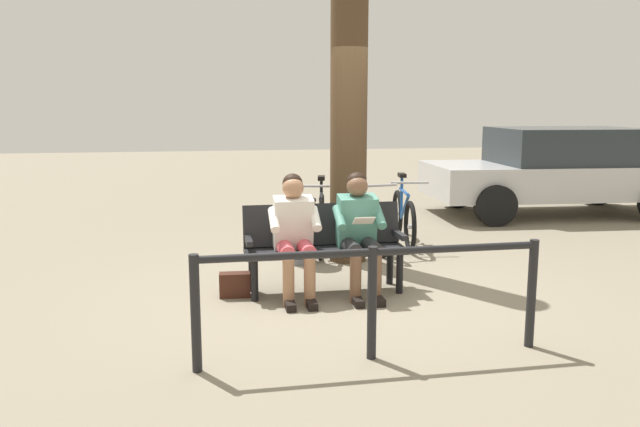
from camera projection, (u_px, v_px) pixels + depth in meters
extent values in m
plane|color=gray|center=(343.00, 293.00, 6.33)|extent=(40.00, 40.00, 0.00)
cube|color=black|center=(325.00, 251.00, 6.31)|extent=(1.60, 0.44, 0.05)
cube|color=black|center=(322.00, 224.00, 6.46)|extent=(1.60, 0.14, 0.42)
cube|color=black|center=(399.00, 235.00, 6.42)|extent=(0.06, 0.40, 0.05)
cube|color=black|center=(248.00, 240.00, 6.16)|extent=(0.06, 0.40, 0.05)
cylinder|color=black|center=(400.00, 274.00, 6.31)|extent=(0.07, 0.07, 0.40)
cylinder|color=black|center=(255.00, 281.00, 6.06)|extent=(0.07, 0.07, 0.40)
cylinder|color=black|center=(390.00, 265.00, 6.64)|extent=(0.07, 0.07, 0.40)
cylinder|color=black|center=(252.00, 272.00, 6.39)|extent=(0.07, 0.07, 0.40)
cube|color=#4C8C7A|center=(356.00, 221.00, 6.34)|extent=(0.38, 0.31, 0.55)
sphere|color=brown|center=(357.00, 186.00, 6.26)|extent=(0.21, 0.21, 0.21)
sphere|color=black|center=(357.00, 182.00, 6.28)|extent=(0.20, 0.20, 0.20)
cylinder|color=#262628|center=(371.00, 247.00, 6.20)|extent=(0.15, 0.40, 0.15)
cylinder|color=brown|center=(376.00, 278.00, 6.05)|extent=(0.11, 0.11, 0.45)
cube|color=black|center=(378.00, 301.00, 5.99)|extent=(0.09, 0.22, 0.07)
cylinder|color=#4C8C7A|center=(379.00, 216.00, 6.25)|extent=(0.09, 0.30, 0.23)
cylinder|color=#262628|center=(351.00, 247.00, 6.17)|extent=(0.15, 0.40, 0.15)
cylinder|color=brown|center=(356.00, 279.00, 6.02)|extent=(0.11, 0.11, 0.45)
cube|color=black|center=(358.00, 302.00, 5.95)|extent=(0.09, 0.22, 0.07)
cylinder|color=#4C8C7A|center=(339.00, 218.00, 6.18)|extent=(0.09, 0.30, 0.23)
cube|color=silver|center=(364.00, 221.00, 6.04)|extent=(0.20, 0.12, 0.09)
cube|color=white|center=(293.00, 223.00, 6.23)|extent=(0.38, 0.31, 0.55)
sphere|color=#A87554|center=(293.00, 188.00, 6.15)|extent=(0.21, 0.21, 0.21)
sphere|color=black|center=(293.00, 184.00, 6.17)|extent=(0.20, 0.20, 0.20)
cylinder|color=#D84C59|center=(306.00, 249.00, 6.09)|extent=(0.15, 0.40, 0.15)
cylinder|color=#A87554|center=(310.00, 282.00, 5.94)|extent=(0.11, 0.11, 0.45)
cube|color=black|center=(312.00, 304.00, 5.88)|extent=(0.09, 0.22, 0.07)
cylinder|color=white|center=(315.00, 219.00, 6.14)|extent=(0.09, 0.30, 0.23)
cylinder|color=#D84C59|center=(286.00, 250.00, 6.06)|extent=(0.15, 0.40, 0.15)
cylinder|color=#A87554|center=(289.00, 283.00, 5.91)|extent=(0.11, 0.11, 0.45)
cube|color=black|center=(290.00, 306.00, 5.84)|extent=(0.09, 0.22, 0.07)
cylinder|color=white|center=(274.00, 220.00, 6.07)|extent=(0.09, 0.30, 0.23)
cube|color=#3F1E14|center=(235.00, 285.00, 6.21)|extent=(0.31, 0.16, 0.24)
cylinder|color=#4C3823|center=(349.00, 87.00, 7.34)|extent=(0.43, 0.43, 4.12)
cylinder|color=slate|center=(300.00, 232.00, 7.52)|extent=(0.36, 0.36, 0.74)
cylinder|color=black|center=(300.00, 200.00, 7.46)|extent=(0.38, 0.38, 0.03)
torus|color=black|center=(410.00, 227.00, 8.04)|extent=(0.15, 0.66, 0.66)
cylinder|color=silver|center=(410.00, 227.00, 8.04)|extent=(0.06, 0.07, 0.06)
torus|color=black|center=(397.00, 213.00, 9.05)|extent=(0.15, 0.66, 0.66)
cylinder|color=silver|center=(397.00, 213.00, 9.05)|extent=(0.06, 0.07, 0.06)
cylinder|color=#1E519E|center=(404.00, 192.00, 8.48)|extent=(0.13, 0.63, 0.04)
cylinder|color=#1E519E|center=(405.00, 207.00, 8.44)|extent=(0.12, 0.60, 0.43)
cylinder|color=#1E519E|center=(402.00, 196.00, 8.68)|extent=(0.04, 0.04, 0.55)
cube|color=black|center=(402.00, 175.00, 8.63)|extent=(0.12, 0.23, 0.05)
cylinder|color=#B2B2B7|center=(410.00, 183.00, 8.05)|extent=(0.48, 0.10, 0.03)
torus|color=black|center=(382.00, 231.00, 7.77)|extent=(0.17, 0.66, 0.66)
cylinder|color=silver|center=(382.00, 231.00, 7.77)|extent=(0.06, 0.07, 0.06)
torus|color=black|center=(350.00, 217.00, 8.72)|extent=(0.17, 0.66, 0.66)
cylinder|color=silver|center=(350.00, 217.00, 8.72)|extent=(0.06, 0.07, 0.06)
cylinder|color=#337238|center=(366.00, 195.00, 8.18)|extent=(0.14, 0.63, 0.04)
cylinder|color=#337238|center=(368.00, 211.00, 8.14)|extent=(0.14, 0.59, 0.43)
cylinder|color=#337238|center=(360.00, 199.00, 8.37)|extent=(0.04, 0.04, 0.55)
cube|color=black|center=(360.00, 178.00, 8.32)|extent=(0.12, 0.23, 0.05)
cylinder|color=#B2B2B7|center=(379.00, 185.00, 7.77)|extent=(0.48, 0.11, 0.03)
torus|color=black|center=(320.00, 232.00, 7.71)|extent=(0.19, 0.66, 0.66)
cylinder|color=silver|center=(320.00, 232.00, 7.71)|extent=(0.06, 0.07, 0.06)
torus|color=black|center=(322.00, 217.00, 8.72)|extent=(0.19, 0.66, 0.66)
cylinder|color=silver|center=(322.00, 217.00, 8.72)|extent=(0.06, 0.07, 0.06)
cylinder|color=black|center=(321.00, 195.00, 8.15)|extent=(0.16, 0.63, 0.04)
cylinder|color=black|center=(321.00, 212.00, 8.11)|extent=(0.16, 0.59, 0.43)
cylinder|color=black|center=(321.00, 199.00, 8.34)|extent=(0.04, 0.04, 0.55)
cube|color=black|center=(321.00, 178.00, 8.30)|extent=(0.13, 0.23, 0.05)
cylinder|color=#B2B2B7|center=(320.00, 186.00, 7.72)|extent=(0.48, 0.13, 0.03)
cylinder|color=black|center=(532.00, 294.00, 4.88)|extent=(0.07, 0.07, 0.85)
cylinder|color=black|center=(372.00, 303.00, 4.65)|extent=(0.07, 0.07, 0.85)
cylinder|color=black|center=(196.00, 314.00, 4.42)|extent=(0.07, 0.07, 0.85)
cylinder|color=black|center=(373.00, 252.00, 4.59)|extent=(2.54, 0.08, 0.06)
cube|color=silver|center=(553.00, 180.00, 10.80)|extent=(4.30, 2.04, 0.55)
cube|color=#262D33|center=(566.00, 146.00, 10.72)|extent=(2.40, 1.79, 0.60)
cylinder|color=black|center=(495.00, 205.00, 9.80)|extent=(0.65, 0.26, 0.64)
cylinder|color=black|center=(457.00, 190.00, 11.56)|extent=(0.65, 0.26, 0.64)
cylinder|color=black|center=(598.00, 188.00, 11.88)|extent=(0.65, 0.26, 0.64)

